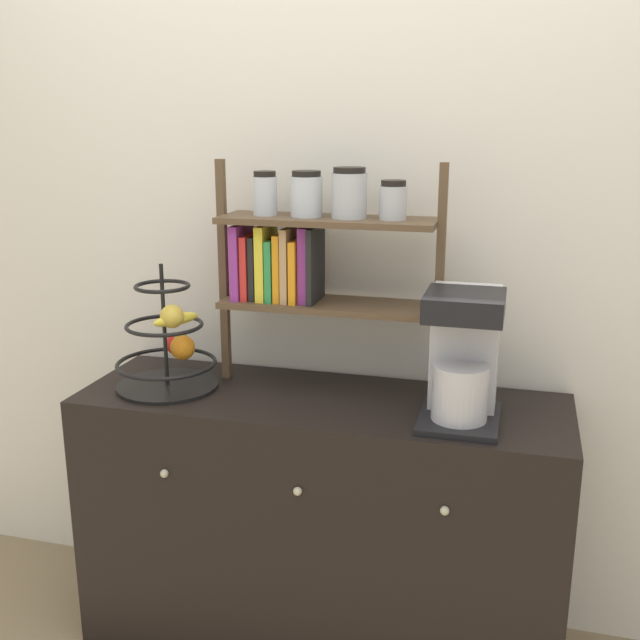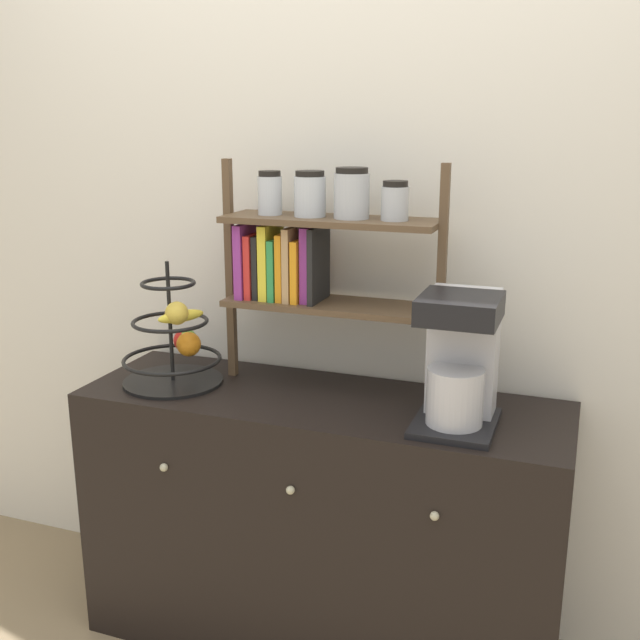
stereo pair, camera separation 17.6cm
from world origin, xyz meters
name	(u,v)px [view 2 (the right image)]	position (x,y,z in m)	size (l,w,h in m)	color
wall_back	(351,220)	(0.00, 0.51, 1.30)	(7.00, 0.05, 2.60)	silver
sideboard	(321,523)	(0.00, 0.23, 0.41)	(1.43, 0.48, 0.81)	black
coffee_maker	(460,359)	(0.41, 0.18, 0.99)	(0.21, 0.26, 0.36)	black
fruit_stand	(176,344)	(-0.47, 0.21, 0.94)	(0.31, 0.31, 0.38)	black
shelf_hutch	(311,248)	(-0.07, 0.33, 1.24)	(0.68, 0.20, 0.67)	brown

